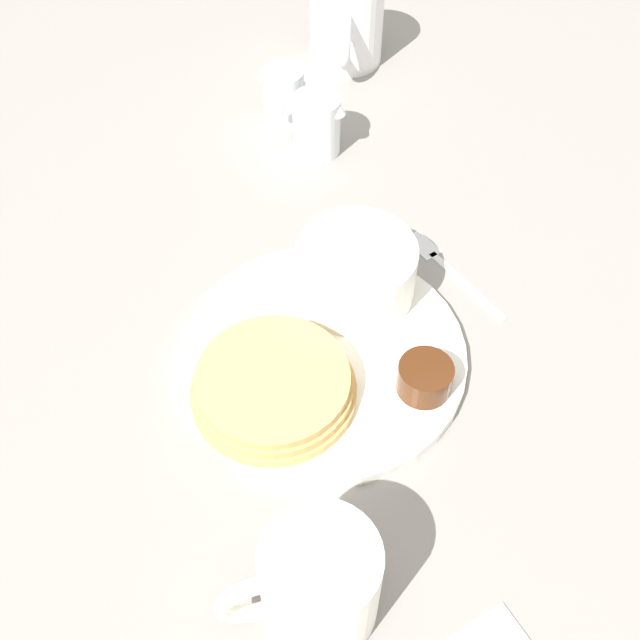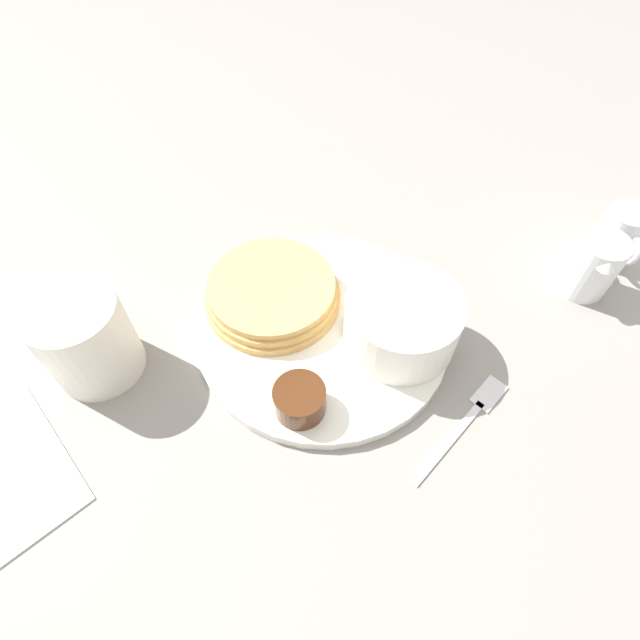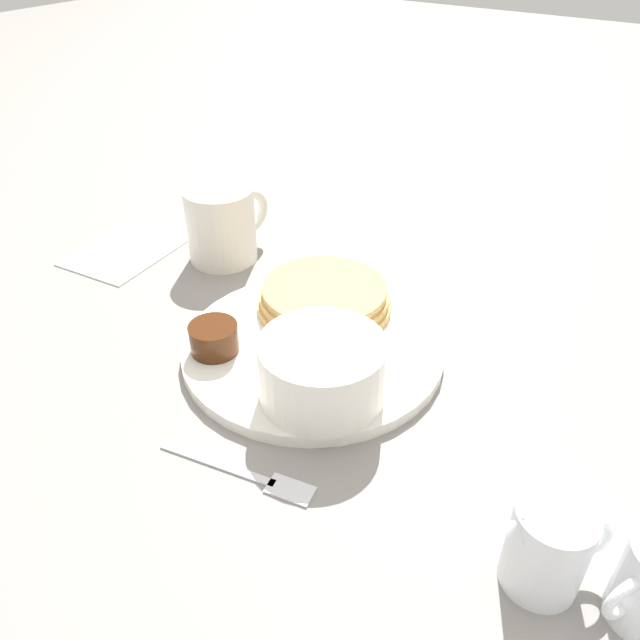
% 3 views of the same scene
% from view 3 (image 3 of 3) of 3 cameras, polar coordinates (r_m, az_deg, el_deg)
% --- Properties ---
extents(ground_plane, '(4.00, 4.00, 0.00)m').
position_cam_3_polar(ground_plane, '(0.61, -0.67, -2.98)').
color(ground_plane, gray).
extents(plate, '(0.25, 0.25, 0.01)m').
position_cam_3_polar(plate, '(0.61, -0.67, -2.54)').
color(plate, white).
rests_on(plate, ground_plane).
extents(pancake_stack, '(0.14, 0.14, 0.03)m').
position_cam_3_polar(pancake_stack, '(0.65, 0.40, 2.03)').
color(pancake_stack, tan).
rests_on(pancake_stack, plate).
extents(bowl, '(0.11, 0.11, 0.06)m').
position_cam_3_polar(bowl, '(0.53, 0.20, -4.40)').
color(bowl, white).
rests_on(bowl, plate).
extents(syrup_cup, '(0.05, 0.05, 0.03)m').
position_cam_3_polar(syrup_cup, '(0.60, -9.67, -1.64)').
color(syrup_cup, '#47230F').
rests_on(syrup_cup, plate).
extents(butter_ramekin, '(0.05, 0.05, 0.04)m').
position_cam_3_polar(butter_ramekin, '(0.52, -1.17, -6.97)').
color(butter_ramekin, white).
rests_on(butter_ramekin, plate).
extents(coffee_mug, '(0.11, 0.08, 0.09)m').
position_cam_3_polar(coffee_mug, '(0.76, -8.88, 8.69)').
color(coffee_mug, silver).
rests_on(coffee_mug, ground_plane).
extents(creamer_pitcher_near, '(0.06, 0.06, 0.07)m').
position_cam_3_polar(creamer_pitcher_near, '(0.44, 20.15, -18.85)').
color(creamer_pitcher_near, white).
rests_on(creamer_pitcher_near, ground_plane).
extents(fork, '(0.04, 0.13, 0.00)m').
position_cam_3_polar(fork, '(0.50, -6.16, -13.98)').
color(fork, silver).
rests_on(fork, ground_plane).
extents(napkin, '(0.15, 0.12, 0.00)m').
position_cam_3_polar(napkin, '(0.82, -17.26, 6.18)').
color(napkin, white).
rests_on(napkin, ground_plane).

